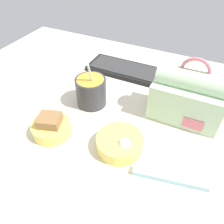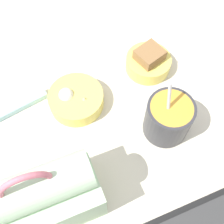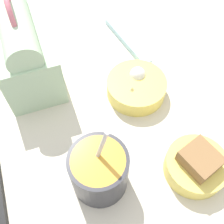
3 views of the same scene
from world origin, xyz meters
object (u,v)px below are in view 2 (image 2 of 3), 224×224
chopstick_case (11,110)px  bento_bowl_sandwich (148,62)px  soup_cup (168,118)px  bento_bowl_snacks (76,99)px  lunch_bag (39,198)px

chopstick_case → bento_bowl_sandwich: bearing=179.4°
soup_cup → bento_bowl_snacks: size_ratio=1.27×
chopstick_case → soup_cup: bearing=151.0°
lunch_bag → bento_bowl_sandwich: lunch_bag is taller
bento_bowl_snacks → chopstick_case: bento_bowl_snacks is taller
soup_cup → chopstick_case: size_ratio=0.88×
bento_bowl_snacks → chopstick_case: bearing=-14.2°
soup_cup → bento_bowl_snacks: soup_cup is taller
bento_bowl_sandwich → lunch_bag: bearing=35.6°
lunch_bag → bento_bowl_snacks: (-13.54, -21.25, -6.04)cm
lunch_bag → bento_bowl_sandwich: (-34.73, -24.83, -5.69)cm
lunch_bag → chopstick_case: lunch_bag is taller
lunch_bag → chopstick_case: (2.22, -25.24, -7.43)cm
lunch_bag → chopstick_case: size_ratio=1.14×
soup_cup → bento_bowl_sandwich: bearing=-102.7°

